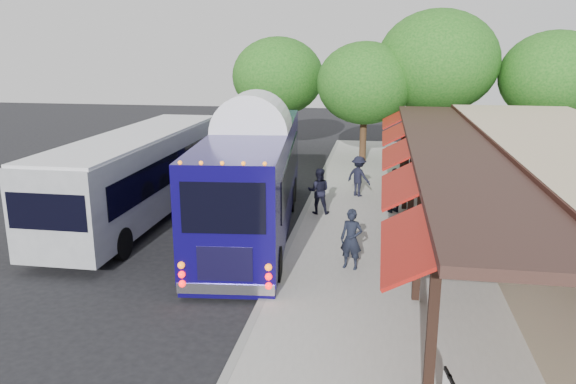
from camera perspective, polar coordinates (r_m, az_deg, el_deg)
The scene contains 14 objects.
ground at distance 14.67m, azimuth -2.41°, elevation -10.54°, with size 90.00×90.00×0.00m, color black.
sidewalk at distance 18.21m, azimuth 15.95°, elevation -5.73°, with size 10.00×40.00×0.15m, color #9E9B93.
curb at distance 18.27m, azimuth 0.30°, elevation -5.07°, with size 0.20×40.00×0.16m, color gray.
station_shelter at distance 18.42m, azimuth 26.84°, elevation -0.76°, with size 8.15×20.00×3.60m.
coach_bus at distance 19.16m, azimuth -3.55°, elevation 1.94°, with size 3.69×12.02×3.79m.
city_bus at distance 21.34m, azimuth -14.89°, elevation 1.99°, with size 2.64×11.76×3.16m.
ped_a at distance 15.79m, azimuth 6.45°, elevation -4.79°, with size 0.63×0.41×1.72m, color black.
ped_b at distance 20.86m, azimuth 3.14°, elevation 0.11°, with size 0.84×0.65×1.72m, color black.
ped_c at distance 21.34m, azimuth 10.81°, elevation 0.15°, with size 0.99×0.41×1.69m, color black.
ped_d at distance 23.45m, azimuth 7.19°, elevation 1.60°, with size 1.09×0.62×1.68m, color black.
tree_left at distance 30.23m, azimuth 7.82°, elevation 10.88°, with size 5.07×5.07×6.49m.
tree_mid at distance 31.33m, azimuth 14.97°, elevation 12.69°, with size 6.36×6.36×8.14m.
tree_right at distance 32.11m, azimuth 25.43°, elevation 10.50°, with size 5.49×5.49×7.03m.
tree_far at distance 33.17m, azimuth -1.02°, elevation 11.66°, with size 5.29×5.29×6.77m.
Camera 1 is at (2.76, -12.98, 6.24)m, focal length 35.00 mm.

